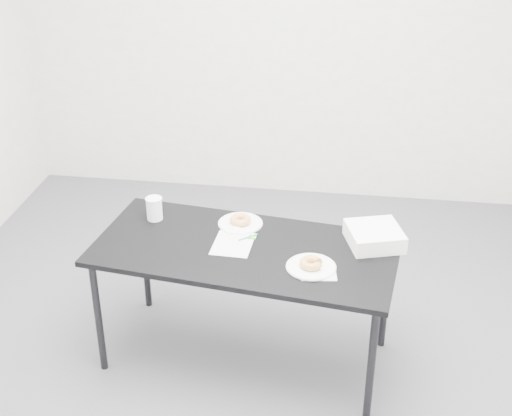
# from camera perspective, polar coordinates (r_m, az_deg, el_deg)

# --- Properties ---
(floor) EXTENTS (4.00, 4.00, 0.00)m
(floor) POSITION_cam_1_polar(r_m,az_deg,el_deg) (4.23, -1.35, -10.56)
(floor) COLOR #46464B
(floor) RESTS_ON ground
(wall_back) EXTENTS (4.00, 0.02, 2.70)m
(wall_back) POSITION_cam_1_polar(r_m,az_deg,el_deg) (5.44, 2.04, 14.32)
(wall_back) COLOR white
(wall_back) RESTS_ON floor
(table) EXTENTS (1.65, 0.93, 0.72)m
(table) POSITION_cam_1_polar(r_m,az_deg,el_deg) (3.74, -0.89, -3.89)
(table) COLOR black
(table) RESTS_ON floor
(scorecard) EXTENTS (0.21, 0.26, 0.00)m
(scorecard) POSITION_cam_1_polar(r_m,az_deg,el_deg) (3.74, -1.86, -2.88)
(scorecard) COLOR silver
(scorecard) RESTS_ON table
(logo_patch) EXTENTS (0.04, 0.04, 0.00)m
(logo_patch) POSITION_cam_1_polar(r_m,az_deg,el_deg) (3.79, -0.30, -2.35)
(logo_patch) COLOR green
(logo_patch) RESTS_ON scorecard
(pen) EXTENTS (0.10, 0.08, 0.01)m
(pen) POSITION_cam_1_polar(r_m,az_deg,el_deg) (3.79, -0.63, -2.34)
(pen) COLOR #0C8B66
(pen) RESTS_ON scorecard
(napkin) EXTENTS (0.20, 0.20, 0.00)m
(napkin) POSITION_cam_1_polar(r_m,az_deg,el_deg) (3.53, 4.99, -5.05)
(napkin) COLOR silver
(napkin) RESTS_ON table
(plate_near) EXTENTS (0.25, 0.25, 0.01)m
(plate_near) POSITION_cam_1_polar(r_m,az_deg,el_deg) (3.55, 4.43, -4.72)
(plate_near) COLOR white
(plate_near) RESTS_ON napkin
(donut_near) EXTENTS (0.12, 0.12, 0.04)m
(donut_near) POSITION_cam_1_polar(r_m,az_deg,el_deg) (3.54, 4.44, -4.41)
(donut_near) COLOR #D48243
(donut_near) RESTS_ON plate_near
(plate_far) EXTENTS (0.25, 0.25, 0.01)m
(plate_far) POSITION_cam_1_polar(r_m,az_deg,el_deg) (3.92, -1.26, -1.24)
(plate_far) COLOR white
(plate_far) RESTS_ON table
(donut_far) EXTENTS (0.15, 0.15, 0.04)m
(donut_far) POSITION_cam_1_polar(r_m,az_deg,el_deg) (3.91, -1.26, -0.95)
(donut_far) COLOR #D48243
(donut_far) RESTS_ON plate_far
(coffee_cup) EXTENTS (0.09, 0.09, 0.13)m
(coffee_cup) POSITION_cam_1_polar(r_m,az_deg,el_deg) (3.98, -8.14, -0.04)
(coffee_cup) COLOR white
(coffee_cup) RESTS_ON table
(cup_lid) EXTENTS (0.09, 0.09, 0.01)m
(cup_lid) POSITION_cam_1_polar(r_m,az_deg,el_deg) (3.86, -1.90, -1.75)
(cup_lid) COLOR white
(cup_lid) RESTS_ON table
(bakery_box) EXTENTS (0.34, 0.34, 0.09)m
(bakery_box) POSITION_cam_1_polar(r_m,az_deg,el_deg) (3.77, 9.45, -2.23)
(bakery_box) COLOR white
(bakery_box) RESTS_ON table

